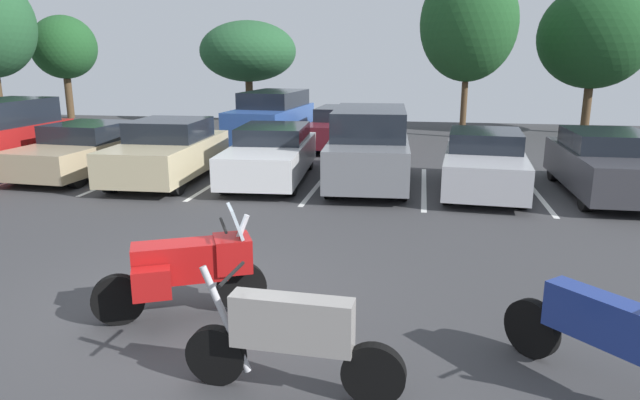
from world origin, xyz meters
TOP-DOWN VIEW (x-y plane):
  - ground at (0.00, 0.00)m, footprint 44.00×44.00m
  - motorcycle_touring at (0.23, -0.33)m, footprint 1.98×1.25m
  - motorcycle_second at (1.86, -1.77)m, footprint 2.19×0.62m
  - motorcycle_third at (4.82, -1.20)m, footprint 1.60×1.69m
  - parking_stripes at (-2.14, 7.50)m, footprint 21.21×4.74m
  - car_tan at (-6.06, 7.62)m, footprint 2.22×4.60m
  - car_champagne at (-3.44, 7.23)m, footprint 2.03×4.52m
  - car_white at (-0.82, 7.73)m, footprint 2.14×4.82m
  - car_grey at (1.73, 7.75)m, footprint 2.17×4.96m
  - car_silver at (4.53, 7.42)m, footprint 2.12×4.49m
  - car_charcoal at (7.27, 7.44)m, footprint 1.87×4.53m
  - car_far_blue at (-2.38, 13.84)m, footprint 2.31×4.96m
  - car_far_maroon at (0.25, 13.50)m, footprint 1.99×4.69m
  - tree_left at (-5.29, 20.68)m, footprint 4.57×4.57m
  - tree_center_right at (9.69, 18.81)m, footprint 4.41×4.41m
  - tree_far_right at (-14.89, 20.63)m, footprint 3.22×3.22m
  - tree_center_left at (4.61, 16.77)m, footprint 3.67×3.67m

SIDE VIEW (x-z plane):
  - ground at x=0.00m, z-range -0.10..0.00m
  - parking_stripes at x=-2.14m, z-range 0.00..0.01m
  - motorcycle_third at x=4.82m, z-range -0.07..1.23m
  - motorcycle_second at x=1.86m, z-range -0.03..1.21m
  - motorcycle_touring at x=0.23m, z-range -0.04..1.35m
  - car_tan at x=-6.06m, z-range -0.03..1.34m
  - car_silver at x=4.53m, z-range -0.02..1.39m
  - car_white at x=-0.82m, z-range -0.01..1.37m
  - car_far_maroon at x=0.25m, z-range 0.00..1.40m
  - car_charcoal at x=7.27m, z-range 0.00..1.48m
  - car_champagne at x=-3.44m, z-range -0.03..1.53m
  - car_grey at x=1.73m, z-range 0.00..1.89m
  - car_far_blue at x=-2.38m, z-range 0.01..1.91m
  - tree_left at x=-5.29m, z-range 0.95..5.71m
  - tree_far_right at x=-14.89m, z-range 0.97..6.08m
  - tree_center_right at x=9.69m, z-range 0.91..6.87m
  - tree_center_left at x=4.61m, z-range 1.07..7.59m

